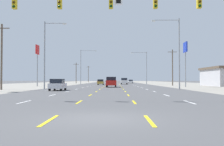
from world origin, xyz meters
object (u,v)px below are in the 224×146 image
object	(u,v)px
streetlight_left_row_0	(47,51)
sedan_far_right_far	(131,81)
streetlight_right_row_0	(177,48)
suv_center_turn_near	(111,82)
hatchback_inner_left_mid	(101,82)
streetlight_left_row_1	(82,64)
pole_sign_left_row_1	(37,55)
streetlight_right_row_1	(145,65)
pole_sign_right_row_1	(185,52)
hatchback_far_left_nearest	(58,85)
sedan_far_left_farther	(99,81)
suv_inner_right_midfar	(124,81)

from	to	relation	value
streetlight_left_row_0	sedan_far_right_far	bearing A→B (deg)	76.42
sedan_far_right_far	streetlight_right_row_0	bearing A→B (deg)	-87.58
suv_center_turn_near	hatchback_inner_left_mid	distance (m)	23.67
hatchback_inner_left_mid	streetlight_left_row_0	distance (m)	35.69
streetlight_left_row_0	streetlight_left_row_1	world-z (taller)	streetlight_left_row_1
suv_center_turn_near	pole_sign_left_row_1	world-z (taller)	pole_sign_left_row_1
suv_center_turn_near	hatchback_inner_left_mid	bearing A→B (deg)	98.21
streetlight_left_row_0	streetlight_right_row_1	bearing A→B (deg)	64.75
suv_center_turn_near	pole_sign_left_row_1	xyz separation A→B (m)	(-16.32, 6.42, 5.90)
pole_sign_left_row_1	streetlight_left_row_1	xyz separation A→B (m)	(6.93, 23.52, -0.69)
pole_sign_right_row_1	streetlight_right_row_1	size ratio (longest dim) A/B	0.90
sedan_far_right_far	pole_sign_left_row_1	distance (m)	56.76
hatchback_far_left_nearest	streetlight_right_row_1	distance (m)	49.13
streetlight_right_row_0	streetlight_left_row_1	world-z (taller)	streetlight_left_row_1
sedan_far_left_farther	pole_sign_right_row_1	distance (m)	72.67
streetlight_left_row_0	suv_inner_right_midfar	bearing A→B (deg)	73.05
streetlight_left_row_1	streetlight_left_row_0	bearing A→B (deg)	-90.31
hatchback_far_left_nearest	sedan_far_right_far	bearing A→B (deg)	79.28
sedan_far_left_farther	streetlight_right_row_0	bearing A→B (deg)	-78.56
pole_sign_right_row_1	sedan_far_left_farther	bearing A→B (deg)	107.39
sedan_far_left_farther	streetlight_right_row_0	size ratio (longest dim) A/B	0.42
sedan_far_left_farther	streetlight_left_row_0	size ratio (longest dim) A/B	0.44
hatchback_inner_left_mid	suv_inner_right_midfar	size ratio (longest dim) A/B	0.80
sedan_far_left_farther	streetlight_right_row_0	xyz separation A→B (m)	(16.72, -82.63, 5.38)
suv_center_turn_near	streetlight_right_row_0	xyz separation A→B (m)	(10.00, -11.35, 5.11)
streetlight_left_row_0	streetlight_right_row_1	xyz separation A→B (m)	(19.47, 41.29, 0.10)
sedan_far_right_far	sedan_far_left_farther	world-z (taller)	same
streetlight_left_row_1	streetlight_right_row_1	size ratio (longest dim) A/B	1.06
suv_inner_right_midfar	streetlight_right_row_1	size ratio (longest dim) A/B	0.49
sedan_far_left_farther	pole_sign_right_row_1	xyz separation A→B (m)	(21.63, -69.09, 6.27)
sedan_far_left_farther	streetlight_right_row_1	size ratio (longest dim) A/B	0.45
sedan_far_left_farther	streetlight_right_row_0	world-z (taller)	streetlight_right_row_0
sedan_far_right_far	streetlight_right_row_0	distance (m)	69.38
pole_sign_left_row_1	streetlight_right_row_0	bearing A→B (deg)	-34.03
hatchback_far_left_nearest	streetlight_left_row_1	bearing A→B (deg)	93.14
suv_center_turn_near	pole_sign_right_row_1	size ratio (longest dim) A/B	0.54
pole_sign_right_row_1	streetlight_right_row_1	world-z (taller)	streetlight_right_row_1
suv_inner_right_midfar	streetlight_left_row_0	size ratio (longest dim) A/B	0.48
suv_center_turn_near	sedan_far_right_far	distance (m)	58.19
hatchback_far_left_nearest	sedan_far_left_farther	size ratio (longest dim) A/B	0.87
sedan_far_right_far	streetlight_left_row_0	bearing A→B (deg)	-103.58
hatchback_far_left_nearest	streetlight_left_row_0	xyz separation A→B (m)	(-2.74, 4.62, 5.03)
suv_center_turn_near	streetlight_left_row_1	size ratio (longest dim) A/B	0.46
suv_inner_right_midfar	streetlight_right_row_0	bearing A→B (deg)	-81.49
sedan_far_right_far	streetlight_left_row_0	distance (m)	71.28
streetlight_left_row_0	streetlight_right_row_0	xyz separation A→B (m)	(19.61, 0.00, 0.32)
pole_sign_right_row_1	streetlight_left_row_1	distance (m)	36.90
hatchback_inner_left_mid	streetlight_left_row_1	size ratio (longest dim) A/B	0.36
streetlight_left_row_1	sedan_far_right_far	bearing A→B (deg)	59.37
hatchback_inner_left_mid	sedan_far_left_farther	bearing A→B (deg)	94.00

